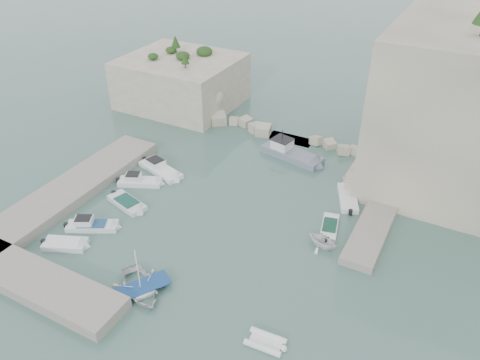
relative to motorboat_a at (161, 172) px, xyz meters
The scene contains 20 objects.
ground 13.34m from the motorboat_a, 32.97° to the right, with size 400.00×400.00×0.00m, color #486C63.
cliff_terrace 26.50m from the motorboat_a, 23.95° to the left, with size 8.00×10.00×2.50m, color beige.
outcrop_west 20.12m from the motorboat_a, 116.41° to the left, with size 16.00×14.00×7.00m, color beige.
quay_west 10.11m from the motorboat_a, 125.14° to the right, with size 5.00×24.00×1.10m, color #9E9689.
quay_south 19.80m from the motorboat_a, 86.56° to the right, with size 18.00×4.00×1.10m, color #9E9689.
ledge_east 24.84m from the motorboat_a, ahead, with size 3.00×16.00×0.80m, color #9E9689.
breakwater 17.93m from the motorboat_a, 55.36° to the left, with size 28.00×3.00×1.40m, color beige.
motorboat_a is the anchor object (origin of this frame).
motorboat_b 3.20m from the motorboat_a, 98.89° to the right, with size 5.23×1.71×1.40m, color white, non-canonical shape.
motorboat_c 7.08m from the motorboat_a, 83.31° to the right, with size 5.12×1.86×0.70m, color silver, non-canonical shape.
motorboat_d 11.69m from the motorboat_a, 88.22° to the right, with size 5.41×1.61×1.40m, color white, non-canonical shape.
motorboat_e 14.89m from the motorboat_a, 90.00° to the right, with size 4.36×1.78×0.70m, color white, non-canonical shape.
rowboat 18.82m from the motorboat_a, 58.75° to the right, with size 3.85×5.40×1.12m, color white.
inflatable_dinghy 26.43m from the motorboat_a, 36.95° to the right, with size 3.14×1.52×0.44m, color white, non-canonical shape.
tender_east_a 21.38m from the motorboat_a, ahead, with size 2.70×3.13×1.65m, color white.
tender_east_b 20.94m from the motorboat_a, ahead, with size 4.49×1.53×0.70m, color white, non-canonical shape.
tender_east_c 21.52m from the motorboat_a, 12.72° to the left, with size 5.55×1.79×0.70m, color white, non-canonical shape.
tender_east_d 23.25m from the motorboat_a, 18.77° to the left, with size 1.87×4.96×1.92m, color white.
work_boat 15.99m from the motorboat_a, 39.93° to the left, with size 8.56×2.53×2.20m, color slate, non-canonical shape.
rowboat_mast 19.00m from the motorboat_a, 58.75° to the right, with size 0.10×0.10×4.20m, color white.
Camera 1 is at (18.81, -29.29, 28.95)m, focal length 35.00 mm.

